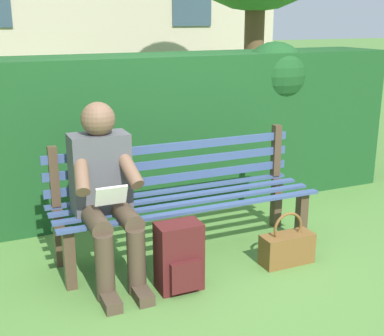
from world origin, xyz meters
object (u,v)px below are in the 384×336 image
at_px(person_seated, 105,189).
at_px(handbag, 287,247).
at_px(park_bench, 182,194).
at_px(backpack, 179,257).

distance_m(person_seated, handbag, 1.33).
bearing_deg(person_seated, park_bench, -163.67).
bearing_deg(backpack, person_seated, -44.73).
distance_m(person_seated, backpack, 0.64).
xyz_separation_m(person_seated, backpack, (-0.36, 0.36, -0.39)).
bearing_deg(person_seated, handbag, 164.12).
bearing_deg(park_bench, handbag, 138.25).
relative_size(backpack, handbag, 1.16).
relative_size(park_bench, handbag, 5.01).
distance_m(park_bench, person_seated, 0.66).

